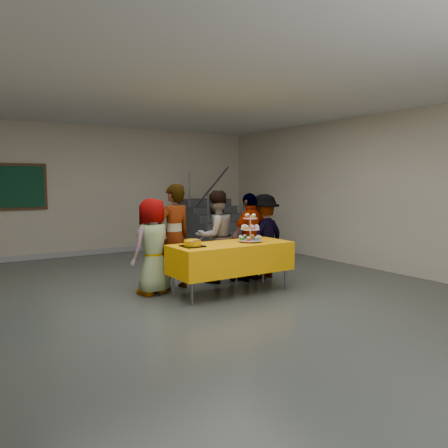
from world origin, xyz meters
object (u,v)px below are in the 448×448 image
object	(u,v)px
noticeboard	(14,187)
schoolchild_a	(153,246)
schoolchild_d	(251,237)
schoolchild_e	(264,236)
bake_table	(231,257)
schoolchild_c	(216,237)
cupcake_stand	(250,231)
schoolchild_b	(174,237)
staircase	(216,230)
bear_cake	(193,243)

from	to	relation	value
noticeboard	schoolchild_a	bearing A→B (deg)	-71.61
schoolchild_d	schoolchild_e	bearing A→B (deg)	173.71
bake_table	schoolchild_c	size ratio (longest dim) A/B	1.21
schoolchild_e	cupcake_stand	bearing A→B (deg)	25.29
schoolchild_b	staircase	world-z (taller)	staircase
cupcake_stand	schoolchild_b	world-z (taller)	schoolchild_b
schoolchild_d	staircase	distance (m)	3.60
schoolchild_e	noticeboard	size ratio (longest dim) A/B	1.15
bake_table	schoolchild_e	bearing A→B (deg)	28.06
noticeboard	schoolchild_c	bearing A→B (deg)	-56.72
schoolchild_b	staircase	xyz separation A→B (m)	(2.72, 3.16, -0.35)
bake_table	schoolchild_b	bearing A→B (deg)	131.26
schoolchild_b	staircase	distance (m)	4.19
bake_table	schoolchild_e	xyz separation A→B (m)	(1.07, 0.57, 0.19)
bear_cake	staircase	world-z (taller)	staircase
schoolchild_d	bear_cake	bearing A→B (deg)	7.90
cupcake_stand	noticeboard	xyz separation A→B (m)	(-2.73, 4.74, 0.66)
schoolchild_b	schoolchild_d	size ratio (longest dim) A/B	1.10
staircase	bake_table	bearing A→B (deg)	-118.48
schoolchild_d	staircase	bearing A→B (deg)	-124.33
schoolchild_d	schoolchild_e	distance (m)	0.31
schoolchild_b	schoolchild_e	bearing A→B (deg)	164.81
bear_cake	schoolchild_b	world-z (taller)	schoolchild_b
schoolchild_a	noticeboard	bearing A→B (deg)	-91.42
schoolchild_d	noticeboard	world-z (taller)	noticeboard
schoolchild_b	schoolchild_e	world-z (taller)	schoolchild_b
schoolchild_d	noticeboard	xyz separation A→B (m)	(-3.15, 4.17, 0.84)
cupcake_stand	schoolchild_b	bearing A→B (deg)	142.10
schoolchild_c	schoolchild_e	xyz separation A→B (m)	(0.88, -0.20, -0.04)
schoolchild_c	schoolchild_d	distance (m)	0.61
schoolchild_e	schoolchild_c	bearing A→B (deg)	-26.91
cupcake_stand	schoolchild_a	world-z (taller)	schoolchild_a
schoolchild_a	schoolchild_c	xyz separation A→B (m)	(1.22, 0.16, 0.05)
schoolchild_a	schoolchild_b	distance (m)	0.43
schoolchild_b	schoolchild_d	xyz separation A→B (m)	(1.38, -0.17, -0.08)
schoolchild_a	schoolchild_d	world-z (taller)	schoolchild_d
staircase	schoolchild_b	bearing A→B (deg)	-130.65
bear_cake	schoolchild_d	bearing A→B (deg)	20.32
bake_table	staircase	world-z (taller)	staircase
bake_table	bear_cake	size ratio (longest dim) A/B	5.25
schoolchild_a	schoolchild_b	bearing A→B (deg)	174.18
schoolchild_b	schoolchild_c	size ratio (longest dim) A/B	1.07
cupcake_stand	schoolchild_c	world-z (taller)	schoolchild_c
schoolchild_d	noticeboard	distance (m)	5.29
schoolchild_b	staircase	size ratio (longest dim) A/B	0.70
schoolchild_e	staircase	xyz separation A→B (m)	(1.03, 3.30, -0.26)
schoolchild_d	schoolchild_e	world-z (taller)	schoolchild_d
schoolchild_a	staircase	bearing A→B (deg)	-153.55
bear_cake	schoolchild_e	distance (m)	1.82
schoolchild_b	schoolchild_c	xyz separation A→B (m)	(0.81, 0.06, -0.06)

